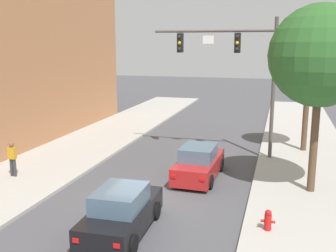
% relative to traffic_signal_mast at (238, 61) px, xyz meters
% --- Properties ---
extents(ground_plane, '(120.00, 120.00, 0.00)m').
position_rel_traffic_signal_mast_xyz_m(ground_plane, '(-2.71, -7.70, -5.35)').
color(ground_plane, '#4C4C51').
extents(sidewalk_left, '(5.00, 60.00, 0.15)m').
position_rel_traffic_signal_mast_xyz_m(sidewalk_left, '(-9.21, -7.70, -5.27)').
color(sidewalk_left, '#B2AFA8').
rests_on(sidewalk_left, ground).
extents(sidewalk_right, '(5.00, 60.00, 0.15)m').
position_rel_traffic_signal_mast_xyz_m(sidewalk_right, '(3.79, -7.70, -5.27)').
color(sidewalk_right, '#B2AFA8').
rests_on(sidewalk_right, ground).
extents(traffic_signal_mast, '(6.68, 0.38, 7.50)m').
position_rel_traffic_signal_mast_xyz_m(traffic_signal_mast, '(0.00, 0.00, 0.00)').
color(traffic_signal_mast, '#514C47').
rests_on(traffic_signal_mast, sidewalk_right).
extents(car_lead_red, '(1.92, 4.28, 1.60)m').
position_rel_traffic_signal_mast_xyz_m(car_lead_red, '(-1.26, -4.08, -4.62)').
color(car_lead_red, '#B21E1E').
rests_on(car_lead_red, ground).
extents(car_following_black, '(1.93, 4.28, 1.60)m').
position_rel_traffic_signal_mast_xyz_m(car_following_black, '(-2.62, -10.32, -4.62)').
color(car_following_black, black).
rests_on(car_following_black, ground).
extents(pedestrian_sidewalk_left_walker, '(0.36, 0.22, 1.64)m').
position_rel_traffic_signal_mast_xyz_m(pedestrian_sidewalk_left_walker, '(-9.64, -6.64, -4.28)').
color(pedestrian_sidewalk_left_walker, '#333338').
rests_on(pedestrian_sidewalk_left_walker, sidewalk_left).
extents(fire_hydrant, '(0.48, 0.24, 0.72)m').
position_rel_traffic_signal_mast_xyz_m(fire_hydrant, '(2.13, -9.06, -4.84)').
color(fire_hydrant, red).
rests_on(fire_hydrant, sidewalk_right).
extents(street_tree_nearest, '(4.13, 4.13, 7.74)m').
position_rel_traffic_signal_mast_xyz_m(street_tree_nearest, '(3.74, -4.80, 0.46)').
color(street_tree_nearest, brown).
rests_on(street_tree_nearest, sidewalk_right).
extents(street_tree_second, '(2.93, 2.93, 7.10)m').
position_rel_traffic_signal_mast_xyz_m(street_tree_second, '(3.74, 2.09, 0.38)').
color(street_tree_second, brown).
rests_on(street_tree_second, sidewalk_right).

